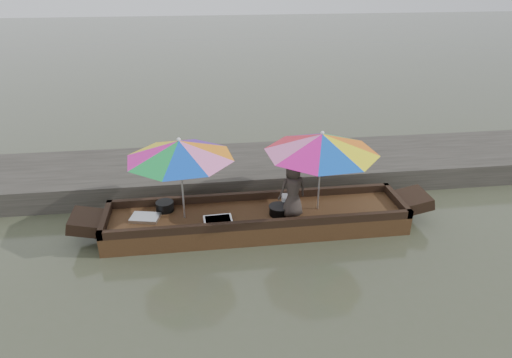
{
  "coord_description": "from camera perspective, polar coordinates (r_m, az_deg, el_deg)",
  "views": [
    {
      "loc": [
        -1.01,
        -7.36,
        4.56
      ],
      "look_at": [
        0.0,
        0.1,
        1.0
      ],
      "focal_mm": 32.0,
      "sensor_mm": 36.0,
      "label": 1
    }
  ],
  "objects": [
    {
      "name": "cooking_pot",
      "position": [
        8.74,
        -11.32,
        -3.35
      ],
      "size": [
        0.34,
        0.34,
        0.18
      ],
      "primitive_type": "cylinder",
      "color": "black",
      "rests_on": "boat_hull"
    },
    {
      "name": "dock",
      "position": [
        10.53,
        -1.53,
        1.15
      ],
      "size": [
        22.0,
        2.2,
        0.5
      ],
      "primitive_type": "cube",
      "color": "#2D2B26",
      "rests_on": "ground"
    },
    {
      "name": "vendor",
      "position": [
        8.23,
        4.6,
        -1.31
      ],
      "size": [
        0.59,
        0.45,
        1.06
      ],
      "primitive_type": "imported",
      "rotation": [
        0.0,
        0.0,
        3.37
      ],
      "color": "#332C27",
      "rests_on": "boat_hull"
    },
    {
      "name": "water",
      "position": [
        8.71,
        0.09,
        -6.24
      ],
      "size": [
        80.0,
        80.0,
        0.0
      ],
      "primitive_type": "plane",
      "color": "#444933",
      "rests_on": "ground"
    },
    {
      "name": "tray_scallop",
      "position": [
        8.56,
        -13.69,
        -4.72
      ],
      "size": [
        0.57,
        0.46,
        0.06
      ],
      "primitive_type": "cube",
      "rotation": [
        0.0,
        0.0,
        -0.23
      ],
      "color": "silver",
      "rests_on": "boat_hull"
    },
    {
      "name": "charcoal_grill",
      "position": [
        8.45,
        2.87,
        -3.96
      ],
      "size": [
        0.35,
        0.35,
        0.17
      ],
      "primitive_type": "cylinder",
      "color": "black",
      "rests_on": "boat_hull"
    },
    {
      "name": "tray_crayfish",
      "position": [
        8.21,
        -4.78,
        -5.28
      ],
      "size": [
        0.52,
        0.38,
        0.09
      ],
      "primitive_type": "cube",
      "rotation": [
        0.0,
        0.0,
        0.05
      ],
      "color": "silver",
      "rests_on": "boat_hull"
    },
    {
      "name": "umbrella_bow",
      "position": [
        8.13,
        -9.26,
        -0.04
      ],
      "size": [
        2.36,
        2.36,
        1.55
      ],
      "primitive_type": null,
      "rotation": [
        0.0,
        0.0,
        -0.28
      ],
      "color": "orange",
      "rests_on": "boat_hull"
    },
    {
      "name": "boat_hull",
      "position": [
        8.62,
        0.09,
        -5.24
      ],
      "size": [
        5.58,
        1.2,
        0.35
      ],
      "primitive_type": "cube",
      "color": "black",
      "rests_on": "water"
    },
    {
      "name": "supply_bag",
      "position": [
        8.66,
        4.19,
        -2.86
      ],
      "size": [
        0.29,
        0.24,
        0.26
      ],
      "primitive_type": "cube",
      "rotation": [
        0.0,
        0.0,
        -0.07
      ],
      "color": "silver",
      "rests_on": "boat_hull"
    },
    {
      "name": "umbrella_stern",
      "position": [
        8.41,
        7.99,
        0.94
      ],
      "size": [
        2.61,
        2.61,
        1.55
      ],
      "primitive_type": null,
      "rotation": [
        0.0,
        0.0,
        -0.31
      ],
      "color": "orange",
      "rests_on": "boat_hull"
    }
  ]
}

